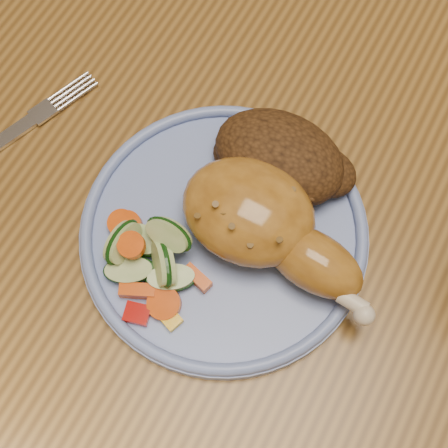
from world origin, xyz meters
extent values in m
plane|color=brown|center=(0.00, 0.00, 0.00)|extent=(4.00, 4.00, 0.00)
cube|color=brown|center=(0.00, 0.00, 0.73)|extent=(0.90, 1.40, 0.04)
cylinder|color=#4C2D16|center=(-0.18, 0.37, 0.21)|extent=(0.04, 0.04, 0.41)
cylinder|color=#6D83C4|center=(-0.10, -0.13, 0.76)|extent=(0.24, 0.24, 0.01)
torus|color=#6D83C4|center=(-0.10, -0.13, 0.77)|extent=(0.24, 0.24, 0.01)
ellipsoid|color=#B07324|center=(-0.09, -0.11, 0.79)|extent=(0.11, 0.09, 0.06)
ellipsoid|color=#B07324|center=(-0.02, -0.13, 0.78)|extent=(0.09, 0.05, 0.04)
sphere|color=beige|center=(0.03, -0.15, 0.78)|extent=(0.02, 0.02, 0.02)
ellipsoid|color=#422710|center=(-0.09, -0.06, 0.78)|extent=(0.11, 0.08, 0.05)
ellipsoid|color=#422710|center=(-0.05, -0.05, 0.78)|extent=(0.06, 0.04, 0.03)
ellipsoid|color=#422710|center=(-0.12, -0.06, 0.77)|extent=(0.05, 0.04, 0.02)
cube|color=#A50A05|center=(-0.13, -0.22, 0.77)|extent=(0.02, 0.02, 0.01)
cube|color=#E5A507|center=(-0.10, -0.21, 0.77)|extent=(0.02, 0.02, 0.01)
cylinder|color=#E94B07|center=(-0.17, -0.16, 0.77)|extent=(0.02, 0.02, 0.01)
cylinder|color=#E94B07|center=(-0.15, -0.18, 0.79)|extent=(0.02, 0.02, 0.01)
cylinder|color=#E94B07|center=(-0.11, -0.21, 0.77)|extent=(0.03, 0.03, 0.01)
cube|color=#E94B07|center=(-0.14, -0.21, 0.77)|extent=(0.03, 0.02, 0.01)
cube|color=#E94B07|center=(-0.10, -0.18, 0.77)|extent=(0.03, 0.02, 0.01)
cylinder|color=#E94B07|center=(-0.18, -0.16, 0.77)|extent=(0.02, 0.02, 0.01)
cylinder|color=#BDCF86|center=(-0.16, -0.17, 0.77)|extent=(0.04, 0.04, 0.02)
cylinder|color=#BDCF86|center=(-0.13, -0.16, 0.79)|extent=(0.04, 0.04, 0.03)
cylinder|color=#BDCF86|center=(-0.16, -0.18, 0.78)|extent=(0.03, 0.04, 0.04)
cylinder|color=#BDCF86|center=(-0.12, -0.19, 0.77)|extent=(0.05, 0.05, 0.01)
cylinder|color=#BDCF86|center=(-0.13, -0.18, 0.78)|extent=(0.04, 0.04, 0.04)
cylinder|color=#BDCF86|center=(-0.15, -0.20, 0.77)|extent=(0.05, 0.05, 0.02)
cylinder|color=#BDCF86|center=(-0.15, -0.17, 0.77)|extent=(0.04, 0.04, 0.02)
cube|color=silver|center=(-0.30, -0.10, 0.75)|extent=(0.04, 0.07, 0.00)
camera|label=1|loc=(-0.01, -0.29, 1.24)|focal=50.00mm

